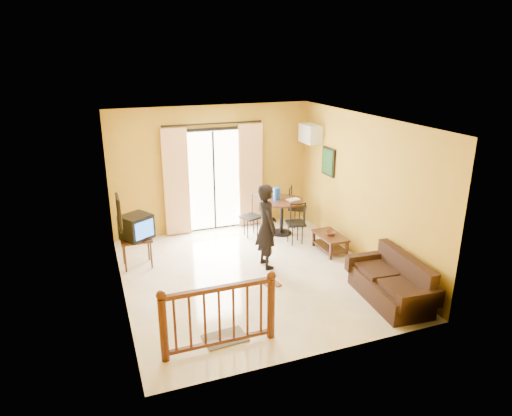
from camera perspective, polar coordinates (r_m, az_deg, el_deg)
name	(u,v)px	position (r m, az deg, el deg)	size (l,w,h in m)	color
ground	(252,275)	(8.43, -0.55, -8.33)	(5.00, 5.00, 0.00)	beige
room_shell	(251,185)	(7.80, -0.59, 2.86)	(5.00, 5.00, 5.00)	white
balcony_door	(214,179)	(10.18, -5.27, 3.60)	(2.25, 0.14, 2.46)	black
tv_table	(136,242)	(8.85, -14.75, -4.14)	(0.57, 0.47, 0.57)	black
television	(137,227)	(8.73, -14.71, -2.28)	(0.67, 0.65, 0.45)	black
picture_left	(119,212)	(7.24, -16.76, -0.53)	(0.05, 0.42, 0.52)	black
dining_table	(282,207)	(10.06, 3.24, 0.14)	(0.95, 0.95, 0.79)	black
water_jug	(277,194)	(9.96, 2.60, 1.78)	(0.15, 0.15, 0.28)	#1342B8
serving_tray	(293,200)	(10.01, 4.66, 1.05)	(0.28, 0.18, 0.02)	#EEEBCB
dining_chairs	(281,235)	(10.20, 3.13, -3.36)	(1.75, 1.38, 0.95)	black
air_conditioner	(310,134)	(10.27, 6.78, 9.20)	(0.31, 0.60, 0.40)	white
botanical_print	(328,162)	(9.87, 9.03, 5.73)	(0.05, 0.50, 0.60)	black
coffee_table	(330,240)	(9.40, 9.23, -4.00)	(0.45, 0.81, 0.36)	black
bowl	(331,233)	(9.33, 9.32, -3.16)	(0.20, 0.20, 0.06)	brown
sofa	(393,284)	(7.84, 16.70, -9.10)	(0.84, 1.64, 0.76)	black
standing_person	(266,226)	(8.44, 1.31, -2.29)	(0.59, 0.39, 1.61)	black
stair_balustrade	(219,312)	(6.27, -4.62, -12.86)	(1.63, 0.13, 1.04)	#471E0F
doormat	(225,338)	(6.75, -3.89, -15.90)	(0.60, 0.40, 0.02)	#5D574A
sandals	(272,284)	(8.09, 1.99, -9.46)	(0.29, 0.27, 0.03)	brown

